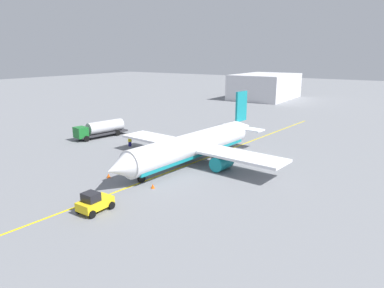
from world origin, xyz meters
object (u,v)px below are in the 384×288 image
at_px(pushback_tug, 94,202).
at_px(safety_cone_wingtip, 153,186).
at_px(airplane, 194,146).
at_px(refueling_worker, 130,142).
at_px(fuel_tanker, 101,129).
at_px(safety_cone_nose, 109,176).

bearing_deg(pushback_tug, safety_cone_wingtip, 173.81).
bearing_deg(pushback_tug, airplane, -178.42).
height_order(airplane, pushback_tug, airplane).
bearing_deg(pushback_tug, refueling_worker, -144.75).
distance_m(pushback_tug, refueling_worker, 26.51).
relative_size(pushback_tug, refueling_worker, 2.12).
bearing_deg(refueling_worker, airplane, 83.02).
distance_m(fuel_tanker, refueling_worker, 9.88).
distance_m(pushback_tug, safety_cone_nose, 10.31).
bearing_deg(safety_cone_nose, pushback_tug, 38.56).
relative_size(pushback_tug, safety_cone_nose, 6.34).
bearing_deg(pushback_tug, fuel_tanker, -133.63).
relative_size(airplane, safety_cone_wingtip, 58.52).
height_order(airplane, fuel_tanker, airplane).
bearing_deg(fuel_tanker, pushback_tug, 46.37).
bearing_deg(safety_cone_wingtip, refueling_worker, -129.38).
xyz_separation_m(pushback_tug, safety_cone_wingtip, (-8.35, 0.90, -0.73)).
distance_m(safety_cone_nose, safety_cone_wingtip, 7.32).
bearing_deg(refueling_worker, safety_cone_nose, 33.16).
bearing_deg(safety_cone_nose, airplane, 153.58).
distance_m(airplane, safety_cone_nose, 13.39).
bearing_deg(fuel_tanker, refueling_worker, 77.69).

